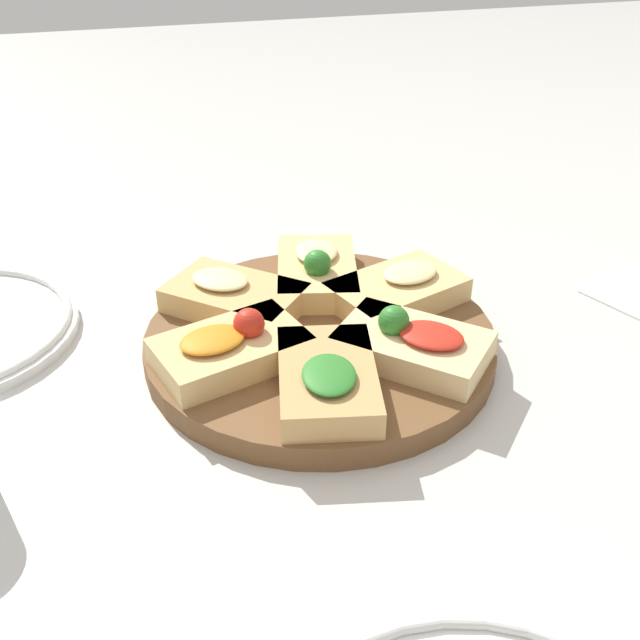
{
  "coord_description": "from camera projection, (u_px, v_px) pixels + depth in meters",
  "views": [
    {
      "loc": [
        -0.52,
        0.15,
        0.37
      ],
      "look_at": [
        0.0,
        0.0,
        0.03
      ],
      "focal_mm": 42.0,
      "sensor_mm": 36.0,
      "label": 1
    }
  ],
  "objects": [
    {
      "name": "focaccia_slice_2",
      "position": [
        413.0,
        344.0,
        0.6
      ],
      "size": [
        0.13,
        0.14,
        0.04
      ],
      "color": "#E5C689",
      "rests_on": "serving_board"
    },
    {
      "name": "focaccia_slice_5",
      "position": [
        234.0,
        296.0,
        0.67
      ],
      "size": [
        0.13,
        0.14,
        0.03
      ],
      "color": "tan",
      "rests_on": "serving_board"
    },
    {
      "name": "focaccia_slice_0",
      "position": [
        231.0,
        348.0,
        0.6
      ],
      "size": [
        0.1,
        0.13,
        0.04
      ],
      "color": "#DBB775",
      "rests_on": "serving_board"
    },
    {
      "name": "ground_plane",
      "position": [
        320.0,
        352.0,
        0.66
      ],
      "size": [
        3.0,
        3.0,
        0.0
      ],
      "primitive_type": "plane",
      "color": "beige"
    },
    {
      "name": "focaccia_slice_3",
      "position": [
        398.0,
        290.0,
        0.68
      ],
      "size": [
        0.11,
        0.14,
        0.03
      ],
      "color": "#DBB775",
      "rests_on": "serving_board"
    },
    {
      "name": "serving_board",
      "position": [
        320.0,
        342.0,
        0.65
      ],
      "size": [
        0.3,
        0.3,
        0.02
      ],
      "primitive_type": "cylinder",
      "color": "brown",
      "rests_on": "ground_plane"
    },
    {
      "name": "focaccia_slice_1",
      "position": [
        328.0,
        379.0,
        0.57
      ],
      "size": [
        0.13,
        0.1,
        0.03
      ],
      "color": "tan",
      "rests_on": "serving_board"
    },
    {
      "name": "focaccia_slice_4",
      "position": [
        317.0,
        270.0,
        0.71
      ],
      "size": [
        0.13,
        0.1,
        0.04
      ],
      "color": "#DBB775",
      "rests_on": "serving_board"
    }
  ]
}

